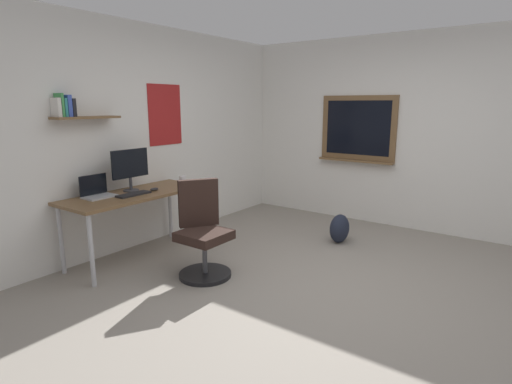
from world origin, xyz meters
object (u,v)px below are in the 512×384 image
monitor_primary (130,167)px  backpack (340,229)px  desk (135,199)px  keyboard (134,194)px  laptop (97,192)px  coffee_mug (183,180)px  computer_mouse (154,189)px  office_chair (203,235)px

monitor_primary → backpack: size_ratio=1.31×
monitor_primary → backpack: 2.58m
desk → monitor_primary: (0.04, 0.10, 0.34)m
keyboard → monitor_primary: bearing=57.4°
desk → laptop: (-0.35, 0.15, 0.12)m
desk → keyboard: size_ratio=4.24×
coffee_mug → monitor_primary: bearing=168.3°
monitor_primary → coffee_mug: (0.65, -0.13, -0.22)m
keyboard → backpack: keyboard is taller
computer_mouse → backpack: bearing=-43.6°
desk → monitor_primary: bearing=69.3°
desk → coffee_mug: 0.69m
office_chair → laptop: bearing=113.1°
coffee_mug → desk: bearing=177.5°
monitor_primary → keyboard: (-0.12, -0.18, -0.26)m
keyboard → backpack: 2.48m
office_chair → coffee_mug: 1.12m
office_chair → monitor_primary: monitor_primary is taller
office_chair → coffee_mug: (0.59, 0.87, 0.38)m
laptop → backpack: bearing=-39.2°
office_chair → monitor_primary: bearing=93.2°
office_chair → monitor_primary: (-0.06, 1.00, 0.60)m
computer_mouse → office_chair: bearing=-97.5°
office_chair → laptop: laptop is taller
desk → computer_mouse: 0.23m
office_chair → computer_mouse: size_ratio=9.13×
keyboard → backpack: size_ratio=1.04×
monitor_primary → keyboard: 0.34m
office_chair → computer_mouse: (0.11, 0.82, 0.35)m
monitor_primary → computer_mouse: bearing=-48.6°
office_chair → backpack: size_ratio=2.68×
laptop → monitor_primary: 0.45m
keyboard → laptop: bearing=139.8°
backpack → monitor_primary: bearing=135.9°
desk → computer_mouse: bearing=-21.7°
laptop → monitor_primary: (0.39, -0.05, 0.22)m
monitor_primary → desk: bearing=-110.7°
keyboard → backpack: (1.87, -1.52, -0.57)m
office_chair → laptop: size_ratio=3.06×
office_chair → keyboard: 0.90m
laptop → monitor_primary: bearing=-7.0°
laptop → backpack: size_ratio=0.87×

